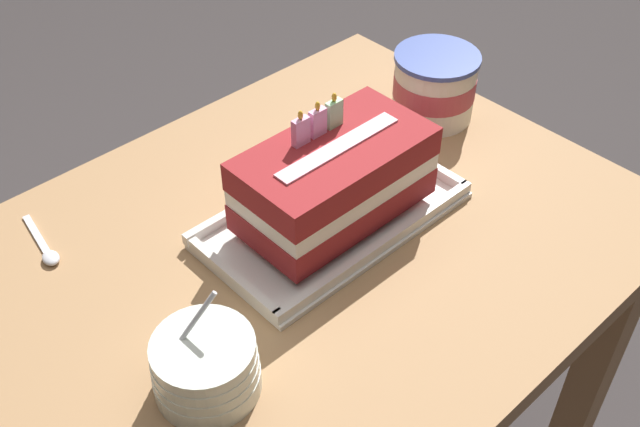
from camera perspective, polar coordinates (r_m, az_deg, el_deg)
name	(u,v)px	position (r m, az deg, el deg)	size (l,w,h in m)	color
dining_table	(309,296)	(1.15, -0.85, -6.21)	(0.93, 0.73, 0.72)	#9E754C
foil_tray	(332,217)	(1.09, 0.89, -0.25)	(0.38, 0.20, 0.02)	silver
birthday_cake	(332,177)	(1.04, 0.93, 2.77)	(0.27, 0.14, 0.16)	maroon
bowl_stack	(206,366)	(0.88, -8.56, -11.23)	(0.12, 0.12, 0.13)	silver
ice_cream_tub	(434,86)	(1.29, 8.54, 9.45)	(0.14, 0.14, 0.11)	silver
serving_spoon_near_tray	(47,252)	(1.11, -19.74, -2.69)	(0.03, 0.12, 0.01)	silver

